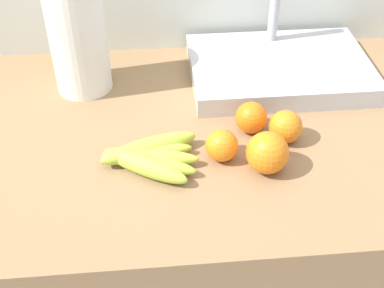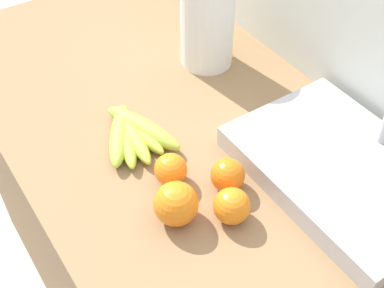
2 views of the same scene
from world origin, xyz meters
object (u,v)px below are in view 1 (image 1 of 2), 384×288
object	(u,v)px
orange_back_right	(286,127)
sink_basin	(279,67)
orange_far_right	(251,118)
paper_towel_roll	(78,36)
orange_right	(222,145)
orange_front	(267,153)
banana_bunch	(148,157)

from	to	relation	value
orange_back_right	sink_basin	size ratio (longest dim) A/B	0.16
orange_far_right	paper_towel_roll	world-z (taller)	paper_towel_roll
orange_back_right	orange_far_right	world-z (taller)	orange_back_right
orange_far_right	paper_towel_roll	xyz separation A→B (m)	(-0.36, 0.20, 0.10)
orange_right	orange_front	bearing A→B (deg)	-26.00
banana_bunch	orange_far_right	distance (m)	0.23
orange_right	paper_towel_roll	xyz separation A→B (m)	(-0.28, 0.28, 0.10)
banana_bunch	orange_front	bearing A→B (deg)	-8.47
orange_front	orange_right	bearing A→B (deg)	154.00
orange_front	orange_back_right	distance (m)	0.10
orange_far_right	orange_back_right	bearing A→B (deg)	-30.93
banana_bunch	orange_right	xyz separation A→B (m)	(0.14, 0.01, 0.01)
orange_back_right	banana_bunch	bearing A→B (deg)	-169.94
orange_right	orange_back_right	bearing A→B (deg)	17.76
banana_bunch	orange_back_right	distance (m)	0.28
banana_bunch	orange_front	world-z (taller)	orange_front
banana_bunch	orange_right	size ratio (longest dim) A/B	3.13
orange_front	orange_right	size ratio (longest dim) A/B	1.27
orange_front	paper_towel_roll	size ratio (longest dim) A/B	0.28
banana_bunch	orange_back_right	xyz separation A→B (m)	(0.28, 0.05, 0.02)
orange_back_right	orange_front	bearing A→B (deg)	-123.64
orange_front	paper_towel_roll	world-z (taller)	paper_towel_roll
orange_right	orange_far_right	world-z (taller)	orange_far_right
banana_bunch	paper_towel_roll	xyz separation A→B (m)	(-0.14, 0.29, 0.11)
orange_right	sink_basin	bearing A→B (deg)	57.85
banana_bunch	orange_right	world-z (taller)	orange_right
banana_bunch	orange_far_right	world-z (taller)	orange_far_right
banana_bunch	sink_basin	xyz separation A→B (m)	(0.32, 0.29, 0.01)
orange_right	orange_far_right	distance (m)	0.11
orange_far_right	paper_towel_roll	size ratio (longest dim) A/B	0.23
orange_back_right	sink_basin	world-z (taller)	sink_basin
orange_far_right	sink_basin	size ratio (longest dim) A/B	0.16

